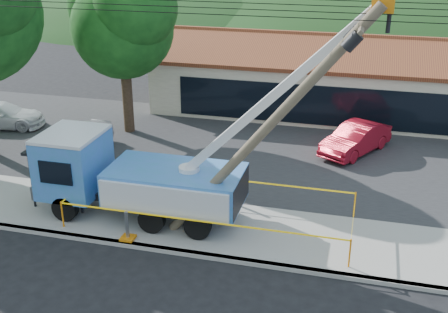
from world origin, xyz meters
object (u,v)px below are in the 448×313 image
at_px(utility_truck, 136,175).
at_px(car_white, 3,128).
at_px(leaning_pole, 275,119).
at_px(bus_shelter, 63,162).
at_px(car_silver, 81,155).
at_px(car_red, 354,154).

relative_size(utility_truck, car_white, 2.65).
xyz_separation_m(utility_truck, leaning_pole, (5.37, -0.69, 2.91)).
height_order(utility_truck, leaning_pole, utility_truck).
bearing_deg(car_white, leaning_pole, -127.48).
height_order(utility_truck, bus_shelter, utility_truck).
distance_m(leaning_pole, car_silver, 13.03).
xyz_separation_m(utility_truck, car_red, (7.88, 8.73, -1.83)).
bearing_deg(car_red, car_white, -147.23).
distance_m(car_silver, car_white, 6.56).
bearing_deg(utility_truck, bus_shelter, 175.10).
height_order(leaning_pole, car_silver, leaning_pole).
xyz_separation_m(bus_shelter, car_silver, (-2.04, 4.96, -1.88)).
distance_m(bus_shelter, car_white, 11.14).
xyz_separation_m(leaning_pole, bus_shelter, (-8.56, 0.96, -2.86)).
bearing_deg(car_white, car_red, -97.73).
height_order(bus_shelter, car_silver, bus_shelter).
height_order(bus_shelter, car_red, bus_shelter).
distance_m(utility_truck, car_white, 13.79).
bearing_deg(car_silver, car_red, 19.09).
relative_size(leaning_pole, car_white, 1.81).
bearing_deg(car_red, leaning_pole, -75.41).
xyz_separation_m(leaning_pole, car_white, (-16.70, 8.33, -4.74)).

